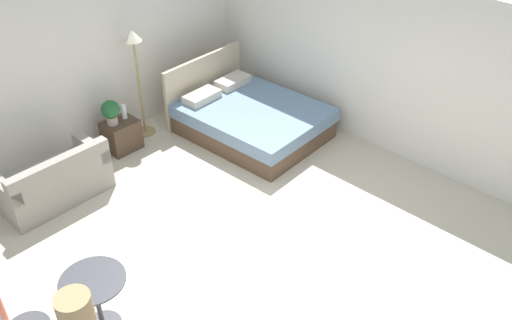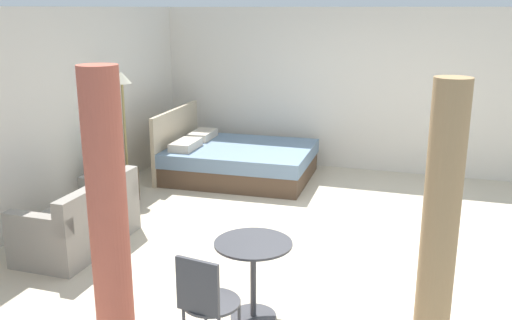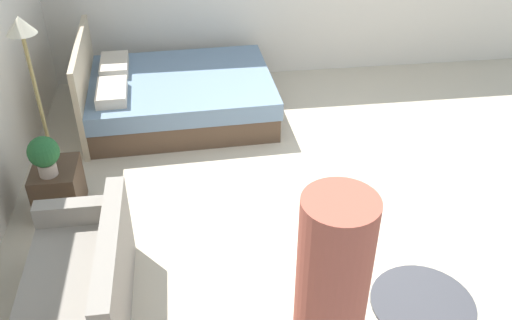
{
  "view_description": "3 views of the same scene",
  "coord_description": "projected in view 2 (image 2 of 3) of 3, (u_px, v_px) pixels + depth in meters",
  "views": [
    {
      "loc": [
        -3.5,
        -3.43,
        4.57
      ],
      "look_at": [
        0.52,
        0.33,
        0.77
      ],
      "focal_mm": 38.11,
      "sensor_mm": 36.0,
      "label": 1
    },
    {
      "loc": [
        -5.93,
        -1.14,
        2.53
      ],
      "look_at": [
        0.22,
        0.86,
        0.76
      ],
      "focal_mm": 39.22,
      "sensor_mm": 36.0,
      "label": 2
    },
    {
      "loc": [
        -4.13,
        1.51,
        3.34
      ],
      "look_at": [
        -0.22,
        1.0,
        0.66
      ],
      "focal_mm": 39.1,
      "sensor_mm": 36.0,
      "label": 3
    }
  ],
  "objects": [
    {
      "name": "nightstand",
      "position": [
        116.0,
        188.0,
        7.38
      ],
      "size": [
        0.49,
        0.4,
        0.47
      ],
      "color": "#473323",
      "rests_on": "ground"
    },
    {
      "name": "wall_right",
      "position": [
        361.0,
        90.0,
        8.81
      ],
      "size": [
        0.12,
        6.62,
        2.54
      ],
      "primitive_type": "cube",
      "color": "silver",
      "rests_on": "ground"
    },
    {
      "name": "curtain_right",
      "position": [
        108.0,
        217.0,
        4.0
      ],
      "size": [
        0.28,
        0.28,
        2.16
      ],
      "color": "#C15B47",
      "rests_on": "ground"
    },
    {
      "name": "floor_lamp",
      "position": [
        123.0,
        102.0,
        7.61
      ],
      "size": [
        0.32,
        0.32,
        1.7
      ],
      "color": "#99844C",
      "rests_on": "ground"
    },
    {
      "name": "cafe_chair_near_window",
      "position": [
        205.0,
        299.0,
        3.94
      ],
      "size": [
        0.48,
        0.48,
        0.88
      ],
      "color": "#3F3F44",
      "rests_on": "ground"
    },
    {
      "name": "couch",
      "position": [
        81.0,
        223.0,
        6.04
      ],
      "size": [
        1.39,
        0.73,
        0.76
      ],
      "color": "gray",
      "rests_on": "ground"
    },
    {
      "name": "balcony_table",
      "position": [
        253.0,
        266.0,
        4.6
      ],
      "size": [
        0.64,
        0.64,
        0.68
      ],
      "color": "#3F3F44",
      "rests_on": "ground"
    },
    {
      "name": "bed",
      "position": [
        236.0,
        160.0,
        8.55
      ],
      "size": [
        1.74,
        2.21,
        1.02
      ],
      "color": "brown",
      "rests_on": "ground"
    },
    {
      "name": "vase",
      "position": [
        117.0,
        160.0,
        7.4
      ],
      "size": [
        0.08,
        0.08,
        0.22
      ],
      "color": "silver",
      "rests_on": "nightstand"
    },
    {
      "name": "wall_back",
      "position": [
        67.0,
        110.0,
        7.1
      ],
      "size": [
        8.88,
        0.12,
        2.54
      ],
      "primitive_type": "cube",
      "color": "silver",
      "rests_on": "ground"
    },
    {
      "name": "curtain_left",
      "position": [
        437.0,
        259.0,
        3.33
      ],
      "size": [
        0.21,
        0.21,
        2.16
      ],
      "color": "tan",
      "rests_on": "ground"
    },
    {
      "name": "ground_plane",
      "position": [
        321.0,
        235.0,
        6.45
      ],
      "size": [
        8.88,
        9.62,
        0.02
      ],
      "primitive_type": "cube",
      "color": "beige"
    },
    {
      "name": "potted_plant",
      "position": [
        109.0,
        156.0,
        7.17
      ],
      "size": [
        0.27,
        0.27,
        0.38
      ],
      "color": "tan",
      "rests_on": "nightstand"
    }
  ]
}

